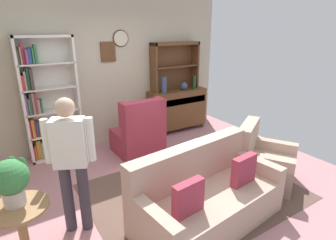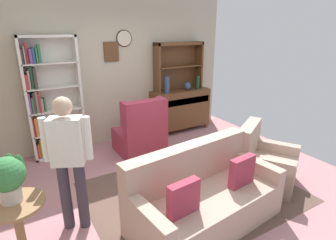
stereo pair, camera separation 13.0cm
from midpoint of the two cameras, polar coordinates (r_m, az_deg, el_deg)
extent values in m
cube|color=#B27A7F|center=(4.13, -0.58, -13.73)|extent=(5.40, 4.60, 0.02)
cube|color=#BCB299|center=(5.46, -12.80, 9.84)|extent=(5.00, 0.06, 2.80)
cylinder|color=beige|center=(5.46, -10.57, 16.43)|extent=(0.28, 0.03, 0.28)
torus|color=#382314|center=(5.46, -10.57, 16.43)|extent=(0.31, 0.02, 0.31)
cube|color=brown|center=(5.37, -13.13, 13.72)|extent=(0.28, 0.03, 0.36)
cube|color=brown|center=(4.01, 4.28, -14.64)|extent=(2.80, 2.18, 0.01)
cube|color=silver|center=(5.02, -28.73, 3.10)|extent=(0.04, 0.30, 2.10)
cube|color=silver|center=(5.14, -19.23, 4.72)|extent=(0.04, 0.30, 2.10)
cube|color=silver|center=(4.93, -25.57, 15.55)|extent=(0.90, 0.30, 0.04)
cube|color=silver|center=(5.40, -22.48, -6.67)|extent=(0.90, 0.30, 0.04)
cube|color=silver|center=(5.20, -24.20, 4.26)|extent=(0.90, 0.01, 2.10)
cube|color=silver|center=(5.24, -23.06, -2.47)|extent=(0.86, 0.30, 0.02)
cube|color=#B22D33|center=(5.28, -26.83, -6.17)|extent=(0.03, 0.19, 0.22)
cube|color=#CC7233|center=(5.28, -26.56, -5.96)|extent=(0.02, 0.16, 0.25)
cube|color=gold|center=(5.27, -26.25, -5.53)|extent=(0.03, 0.14, 0.33)
cube|color=gold|center=(5.27, -25.88, -5.40)|extent=(0.03, 0.14, 0.34)
cube|color=gray|center=(5.28, -25.40, -5.58)|extent=(0.04, 0.15, 0.29)
cube|color=#3F3833|center=(5.28, -24.89, -5.44)|extent=(0.03, 0.17, 0.30)
cube|color=gray|center=(5.29, -24.41, -5.29)|extent=(0.04, 0.20, 0.31)
cube|color=#723F7F|center=(5.29, -23.97, -5.16)|extent=(0.03, 0.20, 0.32)
cube|color=silver|center=(5.11, -23.63, 1.75)|extent=(0.86, 0.30, 0.02)
cube|color=#B22D33|center=(5.13, -27.59, -1.61)|extent=(0.02, 0.20, 0.31)
cube|color=#CC7233|center=(5.13, -27.13, -1.46)|extent=(0.04, 0.22, 0.32)
cube|color=#B22D33|center=(5.14, -26.68, -1.67)|extent=(0.02, 0.10, 0.27)
cube|color=#284C8C|center=(5.14, -26.29, -1.66)|extent=(0.04, 0.12, 0.26)
cube|color=#CC7233|center=(5.14, -25.92, -1.55)|extent=(0.02, 0.15, 0.27)
cube|color=#284C8C|center=(5.15, -25.55, -1.60)|extent=(0.04, 0.12, 0.25)
cube|color=silver|center=(5.02, -24.24, 6.16)|extent=(0.86, 0.30, 0.02)
cube|color=#723F7F|center=(5.01, -28.28, 2.91)|extent=(0.03, 0.23, 0.34)
cube|color=#337247|center=(5.02, -27.79, 2.57)|extent=(0.03, 0.21, 0.27)
cube|color=#3F3833|center=(5.01, -27.49, 3.07)|extent=(0.03, 0.19, 0.35)
cube|color=gray|center=(5.02, -27.04, 3.18)|extent=(0.04, 0.17, 0.36)
cube|color=#B22D33|center=(5.02, -26.64, 3.17)|extent=(0.03, 0.23, 0.34)
cube|color=gray|center=(5.04, -26.11, 2.63)|extent=(0.04, 0.14, 0.23)
cube|color=#337247|center=(5.04, -25.61, 2.70)|extent=(0.03, 0.14, 0.23)
cube|color=silver|center=(4.96, -24.87, 10.70)|extent=(0.86, 0.30, 0.02)
cube|color=#B22D33|center=(4.94, -28.85, 6.85)|extent=(0.04, 0.21, 0.24)
cube|color=gray|center=(4.94, -28.43, 7.26)|extent=(0.03, 0.18, 0.30)
cube|color=#337247|center=(4.94, -27.95, 7.64)|extent=(0.04, 0.11, 0.35)
cube|color=#3F3833|center=(4.94, -27.42, 7.63)|extent=(0.04, 0.23, 0.33)
cube|color=#3F3833|center=(4.89, -29.64, 11.41)|extent=(0.03, 0.18, 0.23)
cube|color=gray|center=(4.89, -29.23, 11.67)|extent=(0.02, 0.20, 0.27)
cube|color=#B22D33|center=(4.89, -28.85, 12.08)|extent=(0.04, 0.11, 0.33)
cube|color=#723F7F|center=(4.90, -28.22, 11.60)|extent=(0.04, 0.17, 0.23)
cube|color=#284C8C|center=(4.90, -27.69, 11.81)|extent=(0.04, 0.16, 0.25)
cube|color=#337247|center=(4.90, -27.20, 11.86)|extent=(0.03, 0.20, 0.24)
cube|color=#337247|center=(4.91, -26.71, 12.22)|extent=(0.04, 0.13, 0.29)
cube|color=brown|center=(6.05, 1.28, 2.51)|extent=(1.30, 0.45, 0.82)
cube|color=brown|center=(5.76, -2.74, -3.21)|extent=(0.06, 0.06, 0.10)
cube|color=brown|center=(6.40, 6.59, -1.01)|extent=(0.06, 0.06, 0.10)
cube|color=brown|center=(6.05, -4.40, -2.16)|extent=(0.06, 0.06, 0.10)
cube|color=brown|center=(6.66, 4.70, -0.15)|extent=(0.06, 0.06, 0.10)
cube|color=#492C18|center=(5.82, 2.51, 3.93)|extent=(1.20, 0.01, 0.14)
cube|color=brown|center=(5.65, -3.65, 10.76)|extent=(0.04, 0.26, 1.00)
cube|color=brown|center=(6.23, 5.05, 11.49)|extent=(0.04, 0.26, 1.00)
cube|color=brown|center=(5.88, 0.93, 15.71)|extent=(1.10, 0.26, 0.06)
cube|color=brown|center=(5.92, 0.91, 11.17)|extent=(1.06, 0.26, 0.02)
cube|color=brown|center=(6.03, 0.24, 11.31)|extent=(1.10, 0.01, 1.00)
cylinder|color=#33476B|center=(5.64, -1.52, 7.36)|extent=(0.11, 0.11, 0.34)
ellipsoid|color=#33476B|center=(5.95, 2.73, 7.13)|extent=(0.15, 0.15, 0.17)
cylinder|color=#194223|center=(6.07, 4.89, 7.92)|extent=(0.07, 0.07, 0.29)
cube|color=tan|center=(3.39, 7.39, -17.65)|extent=(1.88, 1.03, 0.42)
cube|color=tan|center=(3.34, 3.67, -8.93)|extent=(1.81, 0.39, 0.48)
cube|color=tan|center=(2.91, -4.97, -22.43)|extent=(0.23, 0.86, 0.60)
cube|color=tan|center=(3.89, 16.18, -11.47)|extent=(0.23, 0.86, 0.60)
cube|color=#A33347|center=(2.83, 2.92, -15.98)|extent=(0.37, 0.14, 0.36)
cube|color=#A33347|center=(3.41, 14.50, -10.08)|extent=(0.37, 0.14, 0.36)
cube|color=white|center=(3.24, 3.76, -5.14)|extent=(0.38, 0.22, 0.00)
cube|color=tan|center=(4.38, 18.93, -9.68)|extent=(1.04, 1.05, 0.40)
cube|color=tan|center=(4.23, 15.56, -3.73)|extent=(0.74, 0.53, 0.48)
cube|color=tan|center=(4.07, 18.36, -10.65)|extent=(0.51, 0.74, 0.55)
cube|color=tan|center=(4.62, 19.62, -7.18)|extent=(0.51, 0.74, 0.55)
cube|color=#A33347|center=(5.10, -7.18, -4.45)|extent=(0.79, 0.81, 0.42)
cube|color=#A33347|center=(4.66, -5.81, 0.24)|extent=(0.78, 0.21, 0.63)
cube|color=#A33347|center=(4.82, -2.48, 2.15)|extent=(0.10, 0.28, 0.44)
cube|color=#A33347|center=(4.53, -9.89, 0.76)|extent=(0.10, 0.28, 0.44)
cylinder|color=#997047|center=(2.89, -30.05, -15.65)|extent=(0.52, 0.52, 0.03)
cylinder|color=#997047|center=(3.09, -28.90, -21.20)|extent=(0.08, 0.08, 0.69)
cylinder|color=beige|center=(2.88, -30.63, -13.75)|extent=(0.18, 0.18, 0.15)
sphere|color=#387F42|center=(2.79, -31.33, -10.19)|extent=(0.31, 0.31, 0.31)
ellipsoid|color=#387F42|center=(2.87, -30.83, -8.49)|extent=(0.09, 0.06, 0.22)
ellipsoid|color=#387F42|center=(2.80, -29.33, -8.85)|extent=(0.09, 0.06, 0.22)
cylinder|color=#38333D|center=(3.37, -21.28, -15.00)|extent=(0.16, 0.16, 0.82)
cylinder|color=#38333D|center=(3.33, -18.18, -15.07)|extent=(0.16, 0.16, 0.82)
cube|color=silver|center=(3.04, -21.13, -4.44)|extent=(0.39, 0.33, 0.52)
sphere|color=tan|center=(2.92, -22.00, 2.44)|extent=(0.27, 0.27, 0.20)
cylinder|color=silver|center=(3.09, -25.14, -4.06)|extent=(0.11, 0.11, 0.48)
cylinder|color=silver|center=(2.98, -17.09, -3.89)|extent=(0.11, 0.11, 0.48)
cube|color=brown|center=(3.91, -0.65, -8.72)|extent=(0.80, 0.50, 0.03)
cube|color=brown|center=(3.69, -3.78, -14.37)|extent=(0.05, 0.05, 0.39)
cube|color=brown|center=(4.04, 5.59, -11.22)|extent=(0.05, 0.05, 0.39)
cube|color=brown|center=(4.03, -6.90, -11.41)|extent=(0.05, 0.05, 0.39)
cube|color=brown|center=(4.35, 1.98, -8.81)|extent=(0.05, 0.05, 0.39)
cube|color=#723F7F|center=(3.81, -0.34, -9.01)|extent=(0.19, 0.12, 0.03)
cube|color=#723F7F|center=(3.80, -0.39, -8.58)|extent=(0.17, 0.11, 0.03)
cube|color=#3F3833|center=(3.80, -0.42, -8.20)|extent=(0.18, 0.16, 0.02)
cube|color=#3F3833|center=(3.77, -0.37, -7.95)|extent=(0.21, 0.11, 0.03)
camera|label=1|loc=(0.06, -90.95, -0.33)|focal=29.14mm
camera|label=2|loc=(0.06, 89.05, 0.33)|focal=29.14mm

